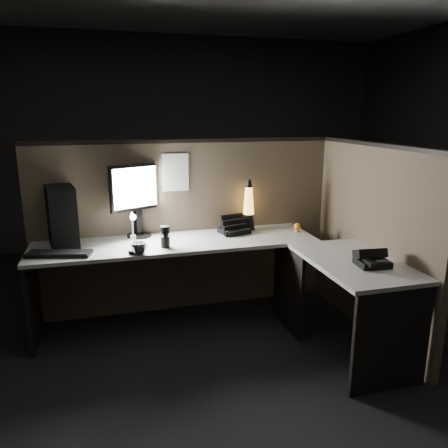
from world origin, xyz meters
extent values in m
plane|color=black|center=(0.00, 0.00, 0.00)|extent=(6.00, 6.00, 0.00)
plane|color=#282623|center=(0.00, 3.00, 1.35)|extent=(6.00, 0.00, 6.00)
cube|color=brown|center=(0.00, 0.93, 0.75)|extent=(2.66, 0.06, 1.50)
cube|color=brown|center=(1.33, 0.10, 0.75)|extent=(0.06, 1.66, 1.50)
cube|color=#B4B2AA|center=(-0.15, 0.60, 0.71)|extent=(2.30, 0.60, 0.03)
cube|color=#B4B2AA|center=(1.00, -0.20, 0.71)|extent=(0.60, 1.00, 0.03)
cube|color=black|center=(-1.28, 0.60, 0.35)|extent=(0.03, 0.55, 0.70)
cube|color=black|center=(1.00, -0.68, 0.35)|extent=(0.55, 0.03, 0.70)
cube|color=black|center=(0.72, 0.30, 0.35)|extent=(0.03, 0.55, 0.70)
cube|color=black|center=(-1.04, 0.80, 0.97)|extent=(0.28, 0.48, 0.47)
cylinder|color=black|center=(-0.43, 0.83, 0.74)|extent=(0.20, 0.20, 0.02)
cube|color=black|center=(-0.43, 0.85, 0.86)|extent=(0.07, 0.06, 0.23)
cube|color=black|center=(-0.43, 0.85, 1.15)|extent=(0.45, 0.23, 0.39)
cube|color=white|center=(-0.43, 0.83, 1.15)|extent=(0.38, 0.18, 0.33)
cube|color=black|center=(-1.04, 0.47, 0.74)|extent=(0.49, 0.26, 0.02)
ellipsoid|color=black|center=(-0.52, 0.35, 0.75)|extent=(0.10, 0.08, 0.03)
cube|color=silver|center=(-0.49, 0.76, 0.75)|extent=(0.04, 0.05, 0.03)
cylinder|color=silver|center=(-0.49, 0.76, 0.86)|extent=(0.01, 0.01, 0.19)
cylinder|color=silver|center=(-0.49, 0.69, 0.96)|extent=(0.01, 0.13, 0.01)
sphere|color=white|center=(-0.49, 0.62, 0.95)|extent=(0.05, 0.05, 0.05)
cube|color=black|center=(0.38, 0.72, 0.75)|extent=(0.27, 0.25, 0.05)
cube|color=black|center=(0.38, 0.68, 0.79)|extent=(0.22, 0.07, 0.08)
cube|color=black|center=(0.38, 0.78, 0.83)|extent=(0.22, 0.07, 0.16)
cone|color=black|center=(0.54, 0.81, 0.80)|extent=(0.12, 0.12, 0.14)
cone|color=#FFBD43|center=(0.54, 0.81, 0.99)|extent=(0.10, 0.10, 0.24)
sphere|color=brown|center=(0.54, 0.81, 0.92)|extent=(0.05, 0.05, 0.05)
sphere|color=brown|center=(0.54, 0.81, 1.00)|extent=(0.04, 0.04, 0.04)
cone|color=black|center=(0.54, 0.81, 1.15)|extent=(0.06, 0.06, 0.07)
cylinder|color=black|center=(-0.26, 0.46, 0.82)|extent=(0.08, 0.08, 0.17)
imported|color=silver|center=(-0.47, 0.34, 0.78)|extent=(0.14, 0.14, 0.09)
sphere|color=orange|center=(0.92, 0.60, 0.78)|extent=(0.06, 0.06, 0.06)
cube|color=white|center=(-0.10, 0.90, 1.25)|extent=(0.22, 0.00, 0.32)
cube|color=black|center=(1.05, -0.33, 0.75)|extent=(0.23, 0.20, 0.05)
cube|color=black|center=(1.05, -0.30, 0.81)|extent=(0.22, 0.15, 0.10)
cube|color=black|center=(0.99, -0.38, 0.78)|extent=(0.06, 0.16, 0.03)
cube|color=#3F3F42|center=(1.10, -0.36, 0.78)|extent=(0.10, 0.10, 0.00)
camera|label=1|loc=(-0.67, -2.80, 1.76)|focal=35.00mm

